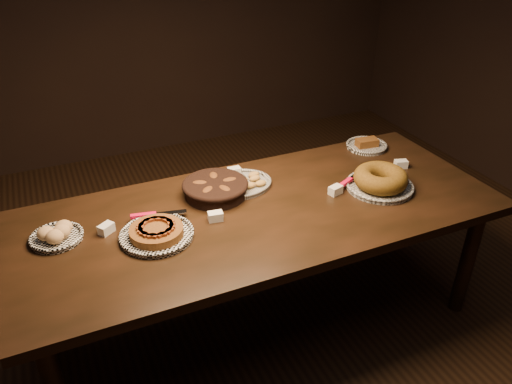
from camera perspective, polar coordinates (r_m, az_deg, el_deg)
name	(u,v)px	position (r m, az deg, el deg)	size (l,w,h in m)	color
ground	(262,319)	(2.95, 0.68, -14.28)	(5.00, 5.00, 0.00)	black
buffet_table	(263,221)	(2.52, 0.77, -3.28)	(2.40, 1.00, 0.75)	black
apple_tart_plate	(157,233)	(2.31, -11.30, -4.58)	(0.35, 0.35, 0.06)	white
madeleine_platter	(237,184)	(2.66, -2.14, 0.95)	(0.37, 0.30, 0.04)	black
bundt_cake_plate	(380,180)	(2.71, 14.00, 1.29)	(0.40, 0.36, 0.11)	black
croissant_basket	(215,187)	(2.57, -4.67, 0.53)	(0.34, 0.34, 0.09)	black
bread_roll_plate	(57,235)	(2.41, -21.84, -4.54)	(0.24, 0.24, 0.08)	white
loaf_plate	(367,145)	(3.16, 12.53, 5.27)	(0.25, 0.25, 0.06)	black
tent_cards	(265,192)	(2.57, 1.07, 0.00)	(1.73, 0.46, 0.04)	white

